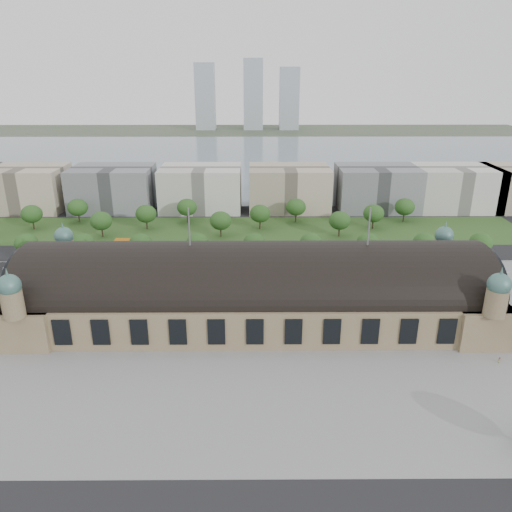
{
  "coord_description": "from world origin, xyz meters",
  "views": [
    {
      "loc": [
        -0.43,
        -145.12,
        77.89
      ],
      "look_at": [
        0.55,
        20.56,
        14.0
      ],
      "focal_mm": 35.0,
      "sensor_mm": 36.0,
      "label": 1
    }
  ],
  "objects_px": {
    "bus_mid": "(287,276)",
    "bus_east": "(353,276)",
    "traffic_car_6": "(423,279)",
    "pedestrian_0": "(499,360)",
    "traffic_car_1": "(9,268)",
    "bus_west": "(236,281)",
    "parked_car_6": "(151,285)",
    "traffic_car_2": "(109,278)",
    "traffic_car_0": "(8,273)",
    "parked_car_4": "(102,285)",
    "parked_car_0": "(66,285)",
    "parked_car_5": "(133,287)",
    "traffic_car_4": "(301,280)",
    "parked_car_2": "(98,287)",
    "parked_car_1": "(121,285)",
    "parked_car_3": "(150,285)",
    "traffic_car_3": "(151,263)",
    "petrol_station": "(134,243)",
    "traffic_car_5": "(380,261)"
  },
  "relations": [
    {
      "from": "traffic_car_5",
      "to": "parked_car_5",
      "type": "height_order",
      "value": "traffic_car_5"
    },
    {
      "from": "petrol_station",
      "to": "traffic_car_0",
      "type": "height_order",
      "value": "petrol_station"
    },
    {
      "from": "parked_car_2",
      "to": "bus_west",
      "type": "distance_m",
      "value": 51.31
    },
    {
      "from": "parked_car_3",
      "to": "bus_east",
      "type": "distance_m",
      "value": 77.22
    },
    {
      "from": "bus_east",
      "to": "bus_west",
      "type": "bearing_deg",
      "value": 95.5
    },
    {
      "from": "traffic_car_6",
      "to": "parked_car_2",
      "type": "relative_size",
      "value": 1.03
    },
    {
      "from": "traffic_car_2",
      "to": "parked_car_5",
      "type": "distance_m",
      "value": 13.74
    },
    {
      "from": "traffic_car_4",
      "to": "parked_car_5",
      "type": "distance_m",
      "value": 63.17
    },
    {
      "from": "traffic_car_1",
      "to": "bus_west",
      "type": "distance_m",
      "value": 93.34
    },
    {
      "from": "bus_mid",
      "to": "pedestrian_0",
      "type": "height_order",
      "value": "bus_mid"
    },
    {
      "from": "parked_car_4",
      "to": "bus_east",
      "type": "relative_size",
      "value": 0.31
    },
    {
      "from": "traffic_car_2",
      "to": "parked_car_1",
      "type": "relative_size",
      "value": 1.13
    },
    {
      "from": "traffic_car_2",
      "to": "bus_mid",
      "type": "relative_size",
      "value": 0.45
    },
    {
      "from": "traffic_car_1",
      "to": "parked_car_6",
      "type": "distance_m",
      "value": 62.94
    },
    {
      "from": "traffic_car_3",
      "to": "pedestrian_0",
      "type": "height_order",
      "value": "pedestrian_0"
    },
    {
      "from": "bus_mid",
      "to": "bus_east",
      "type": "height_order",
      "value": "bus_east"
    },
    {
      "from": "parked_car_0",
      "to": "parked_car_5",
      "type": "bearing_deg",
      "value": 49.01
    },
    {
      "from": "traffic_car_4",
      "to": "traffic_car_5",
      "type": "bearing_deg",
      "value": 112.3
    },
    {
      "from": "traffic_car_0",
      "to": "parked_car_3",
      "type": "xyz_separation_m",
      "value": [
        58.57,
        -12.18,
        0.05
      ]
    },
    {
      "from": "traffic_car_1",
      "to": "bus_mid",
      "type": "xyz_separation_m",
      "value": [
        111.91,
        -10.99,
        0.83
      ]
    },
    {
      "from": "parked_car_2",
      "to": "bus_east",
      "type": "distance_m",
      "value": 96.46
    },
    {
      "from": "bus_east",
      "to": "traffic_car_0",
      "type": "bearing_deg",
      "value": 88.14
    },
    {
      "from": "bus_west",
      "to": "bus_east",
      "type": "bearing_deg",
      "value": -86.36
    },
    {
      "from": "traffic_car_1",
      "to": "traffic_car_3",
      "type": "bearing_deg",
      "value": -87.0
    },
    {
      "from": "traffic_car_6",
      "to": "pedestrian_0",
      "type": "bearing_deg",
      "value": 7.93
    },
    {
      "from": "traffic_car_3",
      "to": "traffic_car_2",
      "type": "bearing_deg",
      "value": 134.85
    },
    {
      "from": "parked_car_2",
      "to": "parked_car_0",
      "type": "bearing_deg",
      "value": -128.99
    },
    {
      "from": "traffic_car_4",
      "to": "parked_car_2",
      "type": "distance_m",
      "value": 76.4
    },
    {
      "from": "traffic_car_3",
      "to": "bus_east",
      "type": "height_order",
      "value": "bus_east"
    },
    {
      "from": "traffic_car_6",
      "to": "pedestrian_0",
      "type": "height_order",
      "value": "pedestrian_0"
    },
    {
      "from": "parked_car_0",
      "to": "parked_car_5",
      "type": "relative_size",
      "value": 0.97
    },
    {
      "from": "traffic_car_5",
      "to": "parked_car_0",
      "type": "height_order",
      "value": "traffic_car_5"
    },
    {
      "from": "parked_car_1",
      "to": "parked_car_3",
      "type": "distance_m",
      "value": 10.72
    },
    {
      "from": "traffic_car_5",
      "to": "parked_car_4",
      "type": "distance_m",
      "value": 112.31
    },
    {
      "from": "parked_car_1",
      "to": "pedestrian_0",
      "type": "relative_size",
      "value": 2.71
    },
    {
      "from": "parked_car_4",
      "to": "parked_car_1",
      "type": "bearing_deg",
      "value": 59.08
    },
    {
      "from": "parked_car_3",
      "to": "petrol_station",
      "type": "bearing_deg",
      "value": 166.01
    },
    {
      "from": "bus_east",
      "to": "traffic_car_3",
      "type": "bearing_deg",
      "value": 79.1
    },
    {
      "from": "petrol_station",
      "to": "traffic_car_5",
      "type": "bearing_deg",
      "value": -8.86
    },
    {
      "from": "traffic_car_4",
      "to": "bus_east",
      "type": "bearing_deg",
      "value": 86.59
    },
    {
      "from": "petrol_station",
      "to": "parked_car_0",
      "type": "bearing_deg",
      "value": -112.32
    },
    {
      "from": "parked_car_1",
      "to": "traffic_car_2",
      "type": "bearing_deg",
      "value": -161.79
    },
    {
      "from": "traffic_car_3",
      "to": "parked_car_5",
      "type": "height_order",
      "value": "parked_car_5"
    },
    {
      "from": "parked_car_3",
      "to": "bus_mid",
      "type": "height_order",
      "value": "bus_mid"
    },
    {
      "from": "traffic_car_4",
      "to": "pedestrian_0",
      "type": "xyz_separation_m",
      "value": [
        50.27,
        -56.11,
        0.07
      ]
    },
    {
      "from": "petrol_station",
      "to": "traffic_car_1",
      "type": "bearing_deg",
      "value": -152.73
    },
    {
      "from": "parked_car_2",
      "to": "pedestrian_0",
      "type": "relative_size",
      "value": 2.58
    },
    {
      "from": "bus_east",
      "to": "traffic_car_6",
      "type": "bearing_deg",
      "value": -89.75
    },
    {
      "from": "parked_car_2",
      "to": "parked_car_3",
      "type": "height_order",
      "value": "parked_car_3"
    },
    {
      "from": "traffic_car_1",
      "to": "parked_car_6",
      "type": "relative_size",
      "value": 0.88
    }
  ]
}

